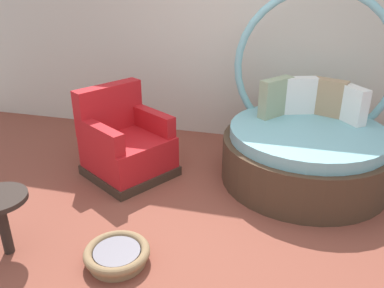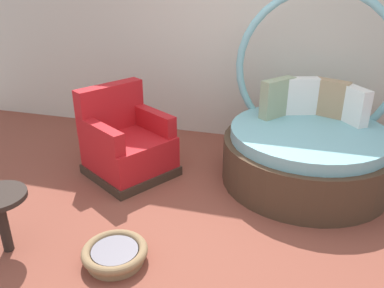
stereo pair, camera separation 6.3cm
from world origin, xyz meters
TOP-DOWN VIEW (x-y plane):
  - ground_plane at (0.00, 0.00)m, footprint 8.00×8.00m
  - back_wall at (0.00, 2.08)m, footprint 8.00×0.12m
  - round_daybed at (0.79, 1.11)m, footprint 1.71×1.71m
  - red_armchair at (-1.07, 0.70)m, footprint 1.10×1.10m
  - pet_basket at (-0.57, -0.66)m, footprint 0.51×0.51m

SIDE VIEW (x-z plane):
  - ground_plane at x=0.00m, z-range -0.02..0.00m
  - pet_basket at x=-0.57m, z-range 0.01..0.14m
  - red_armchair at x=-1.07m, z-range -0.14..0.80m
  - round_daybed at x=0.79m, z-range -0.57..1.36m
  - back_wall at x=0.00m, z-range 0.00..2.88m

